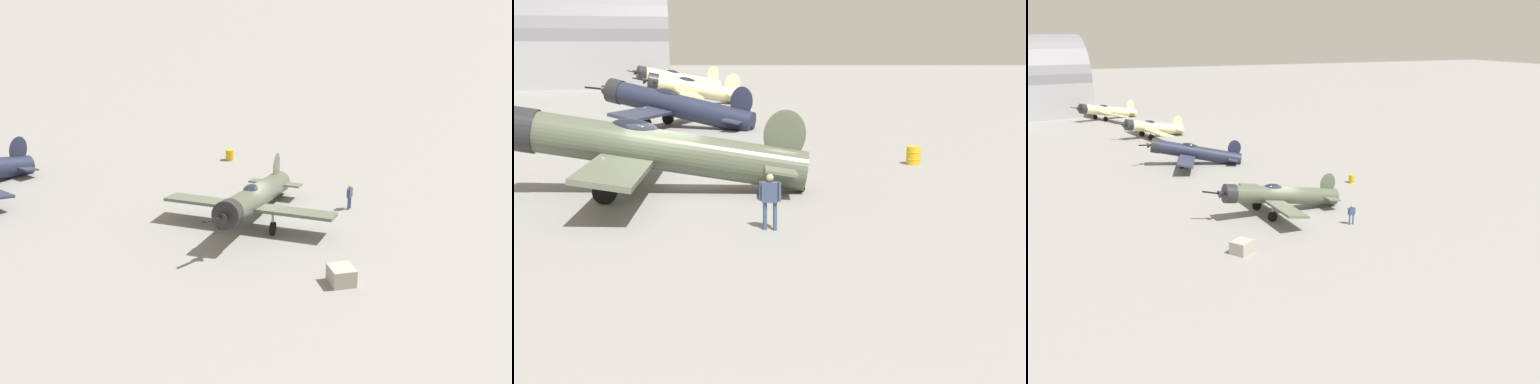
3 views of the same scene
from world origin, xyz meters
The scene contains 8 objects.
ground_plane centered at (0.00, 0.00, 0.00)m, with size 400.00×400.00×0.00m, color gray.
airplane_foreground centered at (-0.02, 0.51, 1.58)m, with size 10.33×12.07×3.12m.
airplane_mid_apron centered at (20.02, 2.53, 1.43)m, with size 11.59×11.49×3.47m.
airplane_far_line centered at (38.88, 3.69, 1.43)m, with size 12.36×10.13×3.11m.
airplane_outer_stand centered at (59.05, 7.79, 1.47)m, with size 12.36×11.33×3.44m.
ground_crew_mechanic centered at (-4.87, -3.69, 0.98)m, with size 0.30×0.62×1.61m.
fuel_drum centered at (5.90, -10.08, 0.40)m, with size 0.66×0.66×0.81m.
distant_hangar centered at (68.57, 27.34, 5.23)m, with size 22.02×36.20×16.48m.
Camera 2 is at (-22.59, -3.67, 4.97)m, focal length 45.64 mm.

